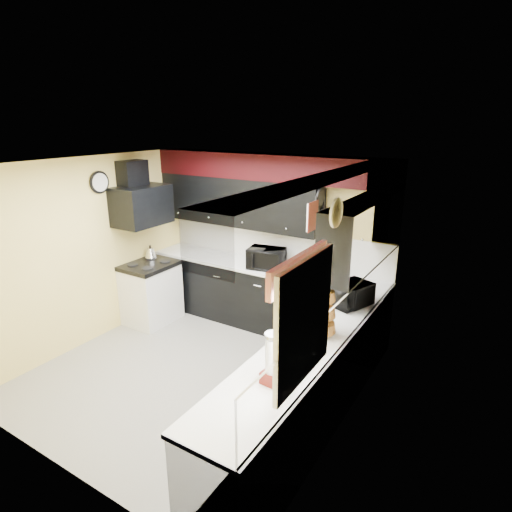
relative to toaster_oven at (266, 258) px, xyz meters
The scene contains 35 objects.
ground 1.80m from the toaster_oven, 93.80° to the right, with size 3.60×3.60×0.00m, color gray.
wall_back 0.41m from the toaster_oven, 104.54° to the left, with size 3.60×0.06×2.50m, color #E0C666.
wall_right 2.23m from the toaster_oven, 40.05° to the right, with size 0.06×3.60×2.50m, color #E0C666.
wall_left 2.38m from the toaster_oven, 142.91° to the right, with size 0.06×3.60×2.50m, color #E0C666.
ceiling 2.02m from the toaster_oven, 93.80° to the right, with size 3.60×3.60×0.06m, color white.
cab_back 0.64m from the toaster_oven, 144.78° to the left, with size 3.60×0.60×0.90m, color black.
cab_right 2.32m from the toaster_oven, 50.97° to the right, with size 0.60×3.00×0.90m, color black.
counter_back 0.20m from the toaster_oven, 144.78° to the left, with size 3.62×0.64×0.04m, color white.
counter_right 2.24m from the toaster_oven, 50.97° to the right, with size 0.64×3.02×0.04m, color white.
splash_back 0.38m from the toaster_oven, 104.93° to the left, with size 3.60×0.02×0.50m, color white.
splash_right 2.22m from the toaster_oven, 40.21° to the right, with size 0.02×3.60×0.50m, color white.
upper_back 0.95m from the toaster_oven, 162.10° to the left, with size 2.60×0.35×0.70m, color black.
upper_right 1.77m from the toaster_oven, 19.20° to the right, with size 0.35×1.80×0.70m, color black.
soffit_back 1.26m from the toaster_oven, 116.97° to the left, with size 3.60×0.36×0.35m, color black.
soffit_right 2.54m from the toaster_oven, 46.61° to the right, with size 0.36×3.24×0.35m, color black.
stove 1.85m from the toaster_oven, 156.83° to the right, with size 0.60×0.75×0.86m, color white.
cooktop 1.75m from the toaster_oven, 156.83° to the right, with size 0.62×0.77×0.06m, color black.
hood 1.91m from the toaster_oven, 157.46° to the right, with size 0.50×0.78×0.55m, color black.
hood_duct 2.21m from the toaster_oven, 158.96° to the right, with size 0.24×0.40×0.40m, color black.
window 2.92m from the toaster_oven, 54.08° to the right, with size 0.03×0.86×0.96m, color white, non-canonical shape.
valance 2.98m from the toaster_oven, 54.98° to the right, with size 0.04×0.88×0.20m, color red.
pan_top 1.17m from the toaster_oven, ahead, with size 0.03×0.22×0.40m, color black, non-canonical shape.
pan_mid 0.98m from the toaster_oven, ahead, with size 0.03×0.28×0.46m, color black, non-canonical shape.
pan_low 1.00m from the toaster_oven, 18.84° to the left, with size 0.03×0.24×0.42m, color black, non-canonical shape.
cut_board 1.03m from the toaster_oven, 10.24° to the right, with size 0.03×0.26×0.35m, color white.
baskets 1.99m from the toaster_oven, 44.14° to the right, with size 0.27×0.27×0.50m, color brown, non-canonical shape.
clock 2.45m from the toaster_oven, 147.62° to the right, with size 0.03×0.30×0.30m, color black, non-canonical shape.
deco_plate 2.71m from the toaster_oven, 46.79° to the right, with size 0.03×0.24×0.24m, color white, non-canonical shape.
toaster_oven is the anchor object (origin of this frame).
microwave 1.56m from the toaster_oven, 21.67° to the right, with size 0.46×0.31×0.26m, color black.
utensil_crock 0.72m from the toaster_oven, ahead, with size 0.14×0.14×0.15m, color silver.
knife_block 0.92m from the toaster_oven, ahead, with size 0.09×0.12×0.19m, color black.
kettle 1.82m from the toaster_oven, 164.66° to the right, with size 0.18×0.18×0.16m, color silver, non-canonical shape.
dispenser_a 2.74m from the toaster_oven, 58.51° to the right, with size 0.15×0.15×0.42m, color #5C0F00, non-canonical shape.
dispenser_b 2.76m from the toaster_oven, 57.84° to the right, with size 0.12×0.12×0.33m, color maroon, non-canonical shape.
Camera 1 is at (2.96, -3.48, 2.96)m, focal length 30.00 mm.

